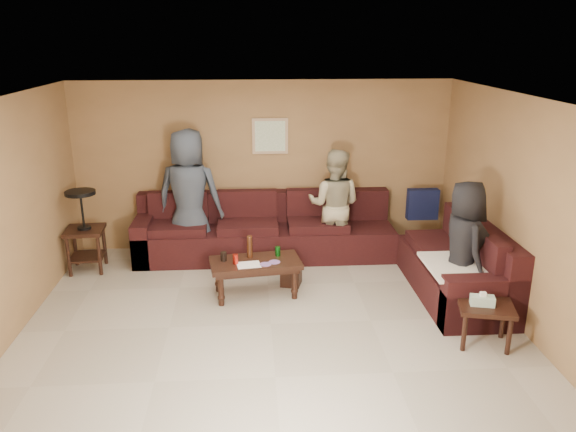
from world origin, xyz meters
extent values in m
plane|color=#B2AA96|center=(0.00, 0.00, 0.00)|extent=(5.50, 5.50, 0.00)
cube|color=silver|center=(0.00, 0.00, 2.45)|extent=(5.50, 5.00, 0.10)
cube|color=#977247|center=(0.00, 2.50, 1.25)|extent=(5.50, 0.10, 2.50)
cube|color=#977247|center=(0.00, -2.50, 1.25)|extent=(5.50, 0.10, 2.50)
cube|color=#977247|center=(-2.75, 0.00, 1.25)|extent=(0.10, 5.00, 2.50)
cube|color=#977247|center=(2.75, 0.00, 1.25)|extent=(0.10, 5.00, 2.50)
cube|color=black|center=(0.00, 2.05, 0.23)|extent=(3.70, 0.90, 0.45)
cube|color=black|center=(0.00, 2.38, 0.68)|extent=(3.70, 0.24, 0.45)
cube|color=black|center=(-1.73, 2.05, 0.32)|extent=(0.24, 0.90, 0.63)
cube|color=black|center=(2.30, 0.60, 0.23)|extent=(0.90, 2.00, 0.45)
cube|color=black|center=(2.63, 0.60, 0.68)|extent=(0.24, 2.00, 0.45)
cube|color=black|center=(2.30, -0.28, 0.32)|extent=(0.90, 0.24, 0.63)
cube|color=#12173A|center=(2.30, 2.05, 0.75)|extent=(0.45, 0.14, 0.45)
cube|color=white|center=(2.30, 0.15, 0.58)|extent=(1.00, 0.85, 0.04)
cube|color=black|center=(-0.16, 0.77, 0.43)|extent=(1.16, 0.70, 0.06)
cube|color=black|center=(-0.16, 0.77, 0.37)|extent=(1.07, 0.61, 0.05)
cylinder|color=black|center=(-0.58, 0.51, 0.20)|extent=(0.07, 0.07, 0.40)
cylinder|color=black|center=(0.31, 0.63, 0.20)|extent=(0.07, 0.07, 0.40)
cylinder|color=black|center=(-0.63, 0.90, 0.20)|extent=(0.07, 0.07, 0.40)
cylinder|color=black|center=(0.26, 1.03, 0.20)|extent=(0.07, 0.07, 0.40)
cylinder|color=red|center=(-0.40, 0.68, 0.52)|extent=(0.07, 0.07, 0.12)
cylinder|color=#167C1D|center=(0.12, 0.91, 0.52)|extent=(0.07, 0.07, 0.12)
cylinder|color=#34190B|center=(-0.22, 0.88, 0.60)|extent=(0.07, 0.07, 0.28)
cylinder|color=black|center=(-0.55, 0.79, 0.51)|extent=(0.08, 0.08, 0.11)
cube|color=white|center=(-0.24, 0.63, 0.46)|extent=(0.31, 0.26, 0.00)
cylinder|color=#CD488E|center=(-0.04, 0.63, 0.46)|extent=(0.14, 0.14, 0.01)
cylinder|color=#CD488E|center=(0.07, 0.70, 0.46)|extent=(0.14, 0.14, 0.01)
cube|color=black|center=(-2.46, 1.71, 0.58)|extent=(0.53, 0.53, 0.05)
cube|color=black|center=(-2.46, 1.71, 0.20)|extent=(0.47, 0.47, 0.03)
cylinder|color=black|center=(-2.64, 1.50, 0.29)|extent=(0.05, 0.05, 0.58)
cylinder|color=black|center=(-2.25, 1.52, 0.29)|extent=(0.05, 0.05, 0.58)
cylinder|color=black|center=(-2.67, 1.89, 0.29)|extent=(0.05, 0.05, 0.58)
cylinder|color=black|center=(-2.27, 1.92, 0.29)|extent=(0.05, 0.05, 0.58)
cylinder|color=black|center=(-2.46, 1.71, 0.62)|extent=(0.18, 0.18, 0.03)
cylinder|color=black|center=(-2.46, 1.71, 0.87)|extent=(0.03, 0.03, 0.48)
cylinder|color=black|center=(-2.46, 1.71, 1.11)|extent=(0.40, 0.40, 0.05)
cube|color=black|center=(2.20, -0.57, 0.43)|extent=(0.64, 0.56, 0.05)
cylinder|color=black|center=(1.95, -0.68, 0.21)|extent=(0.05, 0.05, 0.43)
cylinder|color=black|center=(2.38, -0.79, 0.21)|extent=(0.05, 0.05, 0.43)
cylinder|color=black|center=(2.03, -0.36, 0.21)|extent=(0.05, 0.05, 0.43)
cylinder|color=black|center=(2.46, -0.46, 0.21)|extent=(0.05, 0.05, 0.43)
cube|color=silver|center=(2.16, -0.57, 0.50)|extent=(0.26, 0.17, 0.10)
cube|color=white|center=(2.16, -0.57, 0.57)|extent=(0.06, 0.04, 0.05)
cube|color=black|center=(0.30, 1.03, 0.15)|extent=(0.30, 0.30, 0.29)
cube|color=tan|center=(0.10, 2.48, 1.70)|extent=(0.52, 0.03, 0.52)
cube|color=white|center=(0.10, 2.46, 1.70)|extent=(0.44, 0.01, 0.44)
imported|color=#323A46|center=(-1.06, 2.03, 0.95)|extent=(1.02, 0.76, 1.89)
imported|color=tan|center=(0.98, 1.94, 0.80)|extent=(0.94, 0.83, 1.60)
imported|color=black|center=(2.23, 0.25, 0.78)|extent=(0.56, 0.80, 1.56)
camera|label=1|loc=(-0.19, -5.63, 3.10)|focal=35.00mm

